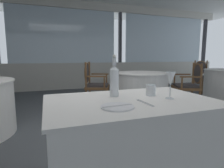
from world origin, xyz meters
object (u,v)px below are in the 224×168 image
Objects in this scene: dining_chair_1_0 at (93,81)px; dining_chair_2_0 at (203,74)px; wine_glass at (170,80)px; water_tumbler at (151,90)px; side_plate at (117,107)px; dining_chair_1_1 at (190,82)px; water_bottle at (114,80)px.

dining_chair_1_0 is 3.55m from dining_chair_2_0.
wine_glass is at bearing -68.35° from dining_chair_1_0.
dining_chair_2_0 is (3.49, 0.64, -0.01)m from dining_chair_1_0.
water_tumbler is at bearing 115.84° from wine_glass.
side_plate is 2.40× the size of water_tumbler.
water_tumbler is at bearing 63.25° from dining_chair_1_1.
wine_glass is at bearing 66.85° from dining_chair_1_1.
dining_chair_1_1 is at bearing 35.71° from water_bottle.
water_tumbler is at bearing -70.14° from dining_chair_1_0.
side_plate is 0.49m from wine_glass.
side_plate is 0.36m from water_bottle.
water_tumbler is at bearing -13.84° from water_bottle.
water_bottle reaches higher than water_tumbler.
dining_chair_1_0 is 1.94m from dining_chair_1_1.
side_plate is at bearing 62.03° from dining_chair_1_1.
wine_glass is 2.58m from dining_chair_1_1.
side_plate is 0.22× the size of dining_chair_2_0.
water_bottle reaches higher than dining_chair_2_0.
water_bottle is 0.35× the size of dining_chair_1_1.
water_tumbler is at bearing -40.99° from dining_chair_2_0.
dining_chair_1_0 is 1.02× the size of dining_chair_1_1.
dining_chair_1_0 is at bearing 79.45° from side_plate.
dining_chair_1_0 reaches higher than dining_chair_1_1.
water_bottle reaches higher than wine_glass.
water_tumbler is 2.52m from dining_chair_1_1.
wine_glass is 0.19m from water_tumbler.
wine_glass reaches higher than water_tumbler.
wine_glass is 0.21× the size of dining_chair_2_0.
wine_glass is 0.22× the size of dining_chair_1_1.
water_tumbler is (0.29, -0.07, -0.09)m from water_bottle.
water_bottle is 3.76× the size of water_tumbler.
dining_chair_1_0 is at bearing 89.32° from wine_glass.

